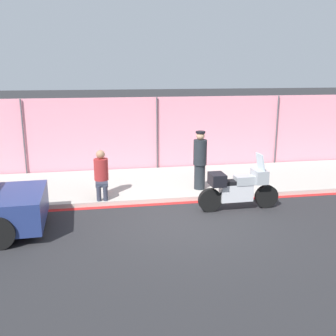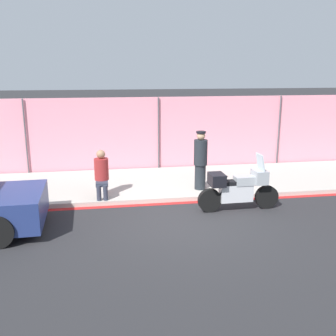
{
  "view_description": "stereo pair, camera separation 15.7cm",
  "coord_description": "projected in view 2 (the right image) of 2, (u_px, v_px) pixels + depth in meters",
  "views": [
    {
      "loc": [
        -1.98,
        -8.54,
        3.54
      ],
      "look_at": [
        -0.22,
        1.35,
        0.98
      ],
      "focal_mm": 42.0,
      "sensor_mm": 36.0,
      "label": 1
    },
    {
      "loc": [
        -1.83,
        -8.56,
        3.54
      ],
      "look_at": [
        -0.22,
        1.35,
        0.98
      ],
      "focal_mm": 42.0,
      "sensor_mm": 36.0,
      "label": 2
    }
  ],
  "objects": [
    {
      "name": "ground_plane",
      "position": [
        186.0,
        221.0,
        9.35
      ],
      "size": [
        120.0,
        120.0,
        0.0
      ],
      "primitive_type": "plane",
      "color": "#262628"
    },
    {
      "name": "sidewalk",
      "position": [
        166.0,
        182.0,
        12.29
      ],
      "size": [
        32.83,
        3.41,
        0.12
      ],
      "color": "#ADA89E",
      "rests_on": "ground_plane"
    },
    {
      "name": "curb_paint_stripe",
      "position": [
        176.0,
        203.0,
        10.59
      ],
      "size": [
        32.83,
        0.18,
        0.01
      ],
      "color": "red",
      "rests_on": "ground_plane"
    },
    {
      "name": "storefront_fence",
      "position": [
        158.0,
        134.0,
        13.7
      ],
      "size": [
        31.19,
        0.17,
        2.58
      ],
      "color": "pink",
      "rests_on": "ground_plane"
    },
    {
      "name": "motorcycle",
      "position": [
        238.0,
        188.0,
        9.95
      ],
      "size": [
        2.13,
        0.52,
        1.45
      ],
      "rotation": [
        0.0,
        0.0,
        0.02
      ],
      "color": "black",
      "rests_on": "ground_plane"
    },
    {
      "name": "officer_standing",
      "position": [
        200.0,
        160.0,
        11.23
      ],
      "size": [
        0.38,
        0.38,
        1.69
      ],
      "color": "#1E2328",
      "rests_on": "sidewalk"
    },
    {
      "name": "person_seated_on_curb",
      "position": [
        101.0,
        171.0,
        10.6
      ],
      "size": [
        0.38,
        0.67,
        1.28
      ],
      "color": "#2D3342",
      "rests_on": "sidewalk"
    }
  ]
}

